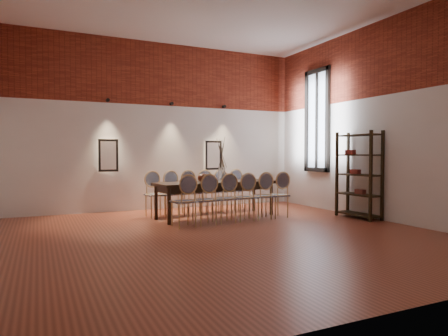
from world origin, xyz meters
name	(u,v)px	position (x,y,z in m)	size (l,w,h in m)	color
floor	(224,236)	(0.00, 0.00, -0.01)	(7.00, 7.00, 0.02)	#97462D
wall_back	(162,127)	(0.00, 3.55, 2.00)	(7.00, 0.10, 4.00)	silver
wall_front	(408,72)	(0.00, -3.55, 2.00)	(7.00, 0.10, 4.00)	silver
wall_right	(385,121)	(3.55, 0.00, 2.00)	(0.10, 7.00, 4.00)	silver
brick_band_back	(163,74)	(0.00, 3.48, 3.25)	(7.00, 0.02, 1.50)	maroon
brick_band_right	(383,57)	(3.48, 0.00, 3.25)	(0.02, 7.00, 1.50)	maroon
niche_left	(108,155)	(-1.30, 3.45, 1.30)	(0.36, 0.06, 0.66)	#FFEAC6
niche_right	(213,155)	(1.30, 3.45, 1.30)	(0.36, 0.06, 0.66)	#FFEAC6
spot_fixture_left	(108,100)	(-1.30, 3.42, 2.55)	(0.08, 0.08, 0.10)	black
spot_fixture_mid	(172,104)	(0.20, 3.42, 2.55)	(0.08, 0.08, 0.10)	black
spot_fixture_right	(224,107)	(1.60, 3.42, 2.55)	(0.08, 0.08, 0.10)	black
window_glass	(318,121)	(3.46, 2.00, 2.15)	(0.02, 0.78, 2.38)	silver
window_frame	(317,121)	(3.44, 2.00, 2.15)	(0.08, 0.90, 2.50)	black
window_mullion	(317,121)	(3.44, 2.00, 2.15)	(0.06, 0.06, 2.40)	black
dining_table	(216,199)	(0.64, 1.78, 0.38)	(2.58, 0.83, 0.75)	black
chair_near_a	(184,201)	(-0.35, 0.98, 0.47)	(0.44, 0.44, 0.94)	tan
chair_near_b	(204,200)	(0.07, 1.02, 0.47)	(0.44, 0.44, 0.94)	tan
chair_near_c	(224,199)	(0.50, 1.06, 0.47)	(0.44, 0.44, 0.94)	tan
chair_near_d	(243,197)	(0.93, 1.11, 0.47)	(0.44, 0.44, 0.94)	tan
chair_near_e	(260,196)	(1.35, 1.15, 0.47)	(0.44, 0.44, 0.94)	tan
chair_near_f	(277,195)	(1.78, 1.19, 0.47)	(0.44, 0.44, 0.94)	tan
chair_far_a	(156,195)	(-0.49, 2.36, 0.47)	(0.44, 0.44, 0.94)	tan
chair_far_b	(174,194)	(-0.07, 2.40, 0.47)	(0.44, 0.44, 0.94)	tan
chair_far_c	(192,193)	(0.36, 2.45, 0.47)	(0.44, 0.44, 0.94)	tan
chair_far_d	(209,192)	(0.79, 2.49, 0.47)	(0.44, 0.44, 0.94)	tan
chair_far_e	(225,191)	(1.21, 2.53, 0.47)	(0.44, 0.44, 0.94)	tan
chair_far_f	(241,190)	(1.64, 2.57, 0.47)	(0.44, 0.44, 0.94)	tan
vase	(222,174)	(0.78, 1.79, 0.90)	(0.14, 0.14, 0.30)	silver
dried_branches	(222,153)	(0.78, 1.79, 1.35)	(0.50, 0.50, 0.70)	brown
bowl	(204,178)	(0.33, 1.69, 0.84)	(0.24, 0.24, 0.18)	#5D2514
book	(211,181)	(0.57, 1.90, 0.77)	(0.26, 0.18, 0.03)	#981873
shelving_rack	(359,175)	(3.28, 0.41, 0.90)	(0.38, 1.00, 1.80)	black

